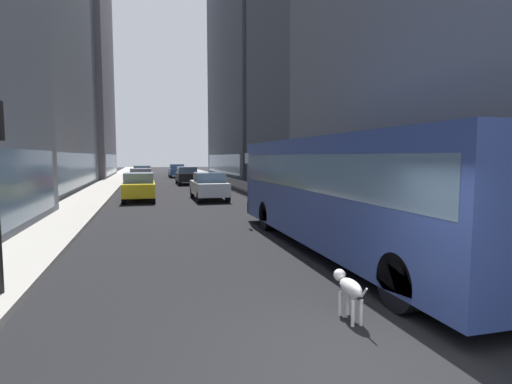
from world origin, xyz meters
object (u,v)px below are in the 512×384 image
object	(u,v)px
car_red_coupe	(141,179)
car_black_suv	(187,175)
transit_bus	(345,186)
dalmatian_dog	(349,287)
car_silver_sedan	(142,173)
car_white_van	(209,186)
car_blue_hatchback	(177,171)
car_yellow_taxi	(139,186)

from	to	relation	value
car_red_coupe	car_black_suv	bearing A→B (deg)	47.25
transit_bus	car_black_suv	bearing A→B (deg)	93.33
transit_bus	dalmatian_dog	xyz separation A→B (m)	(-2.11, -4.20, -1.26)
car_red_coupe	car_silver_sedan	xyz separation A→B (m)	(0.00, 10.58, 0.00)
car_silver_sedan	car_white_van	size ratio (longest dim) A/B	1.01
car_blue_hatchback	car_yellow_taxi	distance (m)	26.27
transit_bus	car_silver_sedan	distance (m)	34.19
car_red_coupe	car_yellow_taxi	xyz separation A→B (m)	(0.00, -8.62, 0.00)
car_silver_sedan	car_white_van	bearing A→B (deg)	-78.62
car_silver_sedan	car_blue_hatchback	bearing A→B (deg)	59.37
dalmatian_dog	car_blue_hatchback	bearing A→B (deg)	89.35
dalmatian_dog	car_red_coupe	bearing A→B (deg)	97.28
transit_bus	car_yellow_taxi	size ratio (longest dim) A/B	2.57
car_red_coupe	car_silver_sedan	size ratio (longest dim) A/B	0.95
car_black_suv	car_yellow_taxi	world-z (taller)	same
car_silver_sedan	car_white_van	xyz separation A→B (m)	(4.00, -19.87, -0.00)
transit_bus	car_red_coupe	distance (m)	23.82
car_black_suv	car_white_van	bearing A→B (deg)	-90.00
car_blue_hatchback	car_black_suv	xyz separation A→B (m)	(0.00, -13.01, -0.00)
car_red_coupe	car_black_suv	xyz separation A→B (m)	(4.00, 4.33, 0.00)
car_red_coupe	car_blue_hatchback	size ratio (longest dim) A/B	0.86
car_white_van	car_black_suv	bearing A→B (deg)	90.00
car_black_suv	transit_bus	bearing A→B (deg)	-86.67
dalmatian_dog	transit_bus	bearing A→B (deg)	63.38
transit_bus	car_silver_sedan	xyz separation A→B (m)	(-5.60, 33.72, -0.96)
car_white_van	dalmatian_dog	world-z (taller)	car_white_van
car_red_coupe	car_yellow_taxi	size ratio (longest dim) A/B	0.91
car_white_van	car_black_suv	distance (m)	13.61
car_white_van	car_yellow_taxi	xyz separation A→B (m)	(-4.00, 0.66, 0.00)
car_red_coupe	car_white_van	size ratio (longest dim) A/B	0.96
car_red_coupe	transit_bus	bearing A→B (deg)	-76.39
car_blue_hatchback	car_silver_sedan	bearing A→B (deg)	-120.63
transit_bus	car_blue_hatchback	world-z (taller)	transit_bus
transit_bus	car_yellow_taxi	world-z (taller)	transit_bus
dalmatian_dog	car_yellow_taxi	bearing A→B (deg)	100.57
car_silver_sedan	car_white_van	world-z (taller)	same
car_silver_sedan	car_blue_hatchback	size ratio (longest dim) A/B	0.91
car_red_coupe	dalmatian_dog	distance (m)	27.56
dalmatian_dog	car_white_van	bearing A→B (deg)	88.39
transit_bus	car_white_van	distance (m)	13.98
transit_bus	car_red_coupe	size ratio (longest dim) A/B	2.83
car_red_coupe	car_black_suv	world-z (taller)	same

